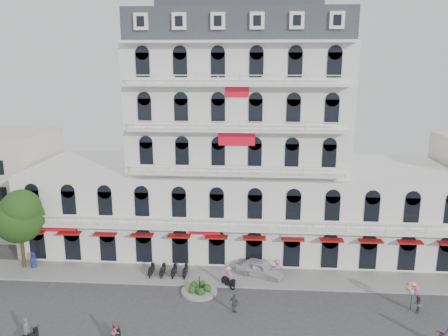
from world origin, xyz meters
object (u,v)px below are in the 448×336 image
rider_southwest (116,334)px  balloon_vendor (415,297)px  rider_west (28,333)px  parked_car (260,268)px  rider_center (228,276)px

rider_southwest → balloon_vendor: bearing=-79.2°
rider_west → rider_southwest: bearing=-60.8°
rider_west → balloon_vendor: (29.47, 6.46, 0.33)m
parked_car → rider_southwest: 15.58m
rider_southwest → rider_west: bearing=88.0°
parked_car → rider_southwest: (-10.47, -11.53, 0.20)m
rider_west → rider_southwest: (6.42, 0.25, 0.04)m
rider_west → rider_southwest: size_ratio=1.07×
parked_car → rider_center: rider_center is taller
parked_car → rider_center: size_ratio=2.30×
rider_west → balloon_vendor: size_ratio=0.88×
parked_car → rider_southwest: size_ratio=2.37×
rider_southwest → rider_center: size_ratio=0.97×
rider_southwest → rider_center: rider_center is taller
rider_west → rider_center: (13.95, 9.38, 0.12)m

